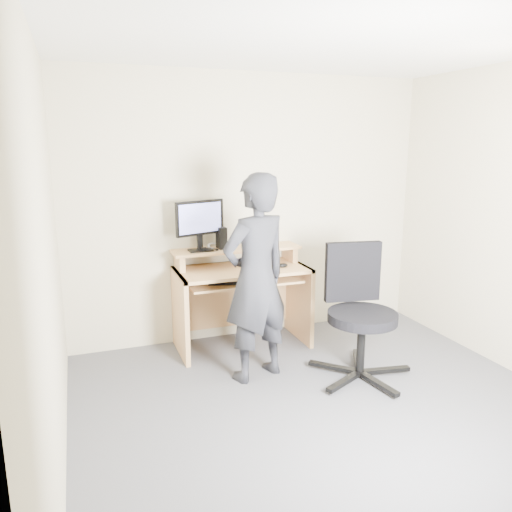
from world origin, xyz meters
TOP-DOWN VIEW (x-y plane):
  - ground at (0.00, 0.00)m, footprint 3.50×3.50m
  - back_wall at (0.00, 1.75)m, footprint 3.50×0.02m
  - ceiling at (0.00, 0.00)m, footprint 3.50×3.50m
  - desk at (-0.20, 1.53)m, footprint 1.20×0.60m
  - monitor at (-0.55, 1.57)m, footprint 0.47×0.19m
  - external_drive at (-0.34, 1.62)m, footprint 0.08×0.13m
  - travel_mug at (-0.06, 1.59)m, footprint 0.09×0.09m
  - smartphone at (0.03, 1.56)m, footprint 0.09×0.14m
  - charger at (-0.52, 1.55)m, footprint 0.05×0.05m
  - headphones at (-0.38, 1.69)m, footprint 0.20×0.20m
  - keyboard at (-0.30, 1.36)m, footprint 0.49×0.30m
  - mouse at (0.16, 1.35)m, footprint 0.11×0.09m
  - office_chair at (0.50, 0.58)m, footprint 0.83×0.82m
  - person at (-0.30, 0.81)m, footprint 0.70×0.56m

SIDE VIEW (x-z plane):
  - ground at x=0.00m, z-range 0.00..0.00m
  - desk at x=-0.20m, z-range 0.09..1.00m
  - office_chair at x=0.50m, z-range 0.05..1.10m
  - keyboard at x=-0.30m, z-range 0.65..0.68m
  - mouse at x=0.16m, z-range 0.75..0.79m
  - person at x=-0.30m, z-range 0.00..1.65m
  - smartphone at x=0.03m, z-range 0.91..0.92m
  - headphones at x=-0.38m, z-range 0.89..0.95m
  - charger at x=-0.52m, z-range 0.91..0.94m
  - travel_mug at x=-0.06m, z-range 0.91..1.08m
  - external_drive at x=-0.34m, z-range 0.91..1.11m
  - monitor at x=-0.55m, z-range 0.96..1.41m
  - back_wall at x=0.00m, z-range 0.00..2.50m
  - ceiling at x=0.00m, z-range 2.49..2.51m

